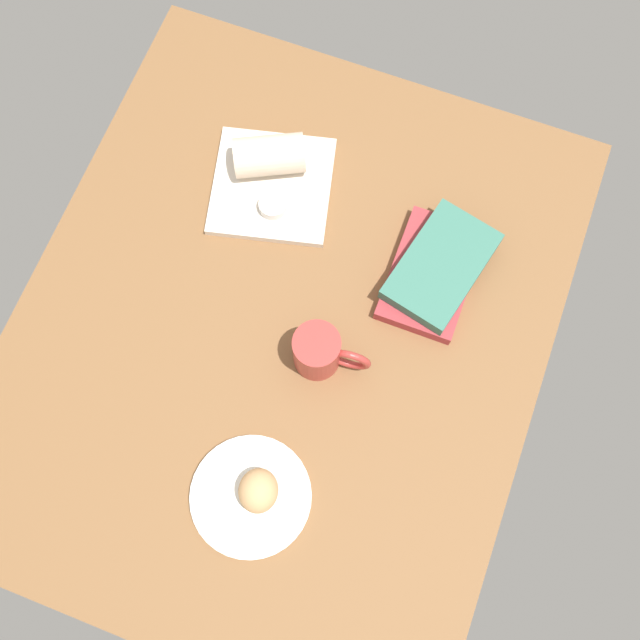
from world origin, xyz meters
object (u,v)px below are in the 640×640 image
scone_pastry (258,491)px  sauce_cup (273,205)px  coffee_mug (320,352)px  book_stack (436,270)px  square_plate (272,186)px  breakfast_wrap (269,155)px  round_plate (251,496)px

scone_pastry → sauce_cup: scone_pastry is taller
scone_pastry → coffee_mug: bearing=-2.7°
scone_pastry → coffee_mug: (24.35, -1.14, 0.60)cm
scone_pastry → book_stack: scone_pastry is taller
square_plate → sauce_cup: sauce_cup is taller
book_stack → coffee_mug: 25.38cm
sauce_cup → book_stack: 31.16cm
book_stack → square_plate: bearing=79.8°
sauce_cup → breakfast_wrap: bearing=24.6°
round_plate → breakfast_wrap: (56.21, 18.81, 4.48)cm
round_plate → breakfast_wrap: breakfast_wrap is taller
scone_pastry → book_stack: bearing=-17.9°
breakfast_wrap → square_plate: bearing=-2.0°
coffee_mug → book_stack: bearing=-32.5°
breakfast_wrap → book_stack: bearing=48.2°
scone_pastry → breakfast_wrap: 58.64cm
book_stack → sauce_cup: bearing=87.1°
round_plate → sauce_cup: sauce_cup is taller
breakfast_wrap → coffee_mug: size_ratio=0.95×
round_plate → book_stack: book_stack is taller
square_plate → sauce_cup: bearing=-155.4°
breakfast_wrap → book_stack: (-9.46, -34.71, -2.37)cm
square_plate → breakfast_wrap: (3.49, 1.60, 4.38)cm
scone_pastry → sauce_cup: size_ratio=1.42×
sauce_cup → coffee_mug: bearing=-142.6°
square_plate → round_plate: bearing=-161.9°
scone_pastry → round_plate: bearing=132.7°
book_stack → round_plate: bearing=161.2°
square_plate → coffee_mug: 33.84cm
scone_pastry → breakfast_wrap: (55.12, 20.00, 0.67)cm
scone_pastry → square_plate: bearing=19.6°
square_plate → book_stack: bearing=-100.2°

